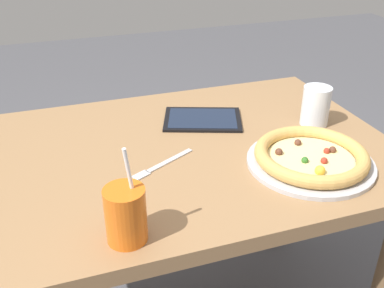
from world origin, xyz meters
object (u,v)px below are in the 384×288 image
(pizza_near, at_px, (311,157))
(drink_cup_colored, at_px, (126,215))
(fork, at_px, (161,165))
(water_cup_clear, at_px, (316,105))
(tablet, at_px, (203,119))

(pizza_near, distance_m, drink_cup_colored, 0.53)
(fork, bearing_deg, water_cup_clear, 9.74)
(drink_cup_colored, height_order, fork, drink_cup_colored)
(pizza_near, bearing_deg, water_cup_clear, 55.89)
(pizza_near, bearing_deg, drink_cup_colored, -165.41)
(drink_cup_colored, relative_size, fork, 1.14)
(pizza_near, relative_size, drink_cup_colored, 1.56)
(pizza_near, height_order, fork, pizza_near)
(pizza_near, relative_size, tablet, 1.17)
(drink_cup_colored, relative_size, water_cup_clear, 1.77)
(tablet, bearing_deg, pizza_near, -62.66)
(water_cup_clear, relative_size, tablet, 0.43)
(pizza_near, relative_size, fork, 1.77)
(pizza_near, bearing_deg, tablet, 117.34)
(drink_cup_colored, distance_m, fork, 0.30)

